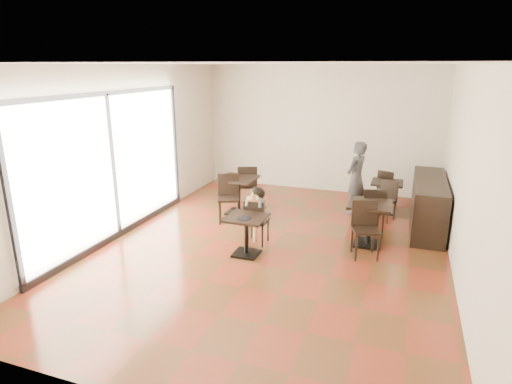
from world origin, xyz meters
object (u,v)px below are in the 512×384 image
at_px(child_chair, 257,221).
at_px(cafe_table_mid, 369,224).
at_px(cafe_table_back, 386,197).
at_px(chair_back_b, 385,201).
at_px(child, 257,216).
at_px(adult_patron, 356,178).
at_px(child_table, 246,236).
at_px(chair_mid_a, 372,211).
at_px(chair_left_a, 247,186).
at_px(chair_mid_b, 366,230).
at_px(chair_back_a, 388,188).
at_px(cafe_table_left, 238,195).
at_px(chair_left_b, 229,199).

relative_size(child_chair, cafe_table_mid, 1.06).
xyz_separation_m(cafe_table_back, chair_back_b, (0.00, -0.55, 0.07)).
distance_m(child, adult_patron, 2.75).
height_order(child_table, child_chair, child_chair).
xyz_separation_m(child_table, chair_mid_a, (1.94, 1.71, 0.13)).
relative_size(adult_patron, cafe_table_mid, 2.02).
bearing_deg(child, chair_left_a, 115.35).
distance_m(adult_patron, cafe_table_mid, 1.80).
relative_size(chair_mid_a, chair_mid_b, 1.00).
bearing_deg(child_table, adult_patron, 62.41).
relative_size(child_chair, chair_back_a, 1.00).
distance_m(cafe_table_mid, chair_mid_b, 0.56).
height_order(child, chair_left_a, child).
bearing_deg(chair_back_b, cafe_table_left, -146.95).
height_order(chair_mid_b, chair_back_b, chair_mid_b).
bearing_deg(chair_mid_b, cafe_table_mid, 71.85).
xyz_separation_m(cafe_table_mid, chair_left_b, (-2.88, 0.27, 0.09)).
bearing_deg(child_chair, cafe_table_left, -56.74).
bearing_deg(cafe_table_back, child_chair, -129.45).
relative_size(child_chair, adult_patron, 0.52).
distance_m(adult_patron, chair_left_b, 2.83).
bearing_deg(child_table, child_chair, 90.00).
bearing_deg(chair_mid_a, cafe_table_left, -23.60).
bearing_deg(cafe_table_mid, chair_back_a, 85.61).
distance_m(child_table, chair_mid_a, 2.59).
distance_m(chair_left_b, chair_back_b, 3.29).
height_order(child, chair_left_b, child).
xyz_separation_m(cafe_table_back, chair_mid_a, (-0.20, -1.44, 0.13)).
distance_m(child_table, chair_left_a, 2.70).
distance_m(child, cafe_table_left, 1.72).
bearing_deg(child_chair, chair_mid_a, -149.26).
xyz_separation_m(cafe_table_back, chair_back_a, (0.00, 0.55, 0.07)).
bearing_deg(chair_back_b, cafe_table_mid, -76.02).
bearing_deg(chair_left_a, chair_mid_b, 123.47).
xyz_separation_m(cafe_table_left, chair_mid_b, (2.88, -1.37, 0.07)).
relative_size(cafe_table_left, chair_left_b, 0.83).
xyz_separation_m(child_chair, cafe_table_left, (-0.94, 1.43, -0.01)).
distance_m(child_table, chair_back_b, 3.37).
distance_m(child_chair, chair_mid_a, 2.26).
relative_size(cafe_table_mid, chair_mid_b, 0.83).
relative_size(chair_mid_a, chair_left_a, 0.97).
bearing_deg(chair_left_b, cafe_table_mid, -28.24).
height_order(child_chair, cafe_table_mid, child_chair).
relative_size(cafe_table_mid, chair_mid_a, 0.83).
relative_size(child_chair, cafe_table_left, 1.03).
distance_m(chair_mid_b, chair_left_a, 3.47).
bearing_deg(chair_left_b, chair_mid_b, -38.77).
bearing_deg(chair_mid_b, cafe_table_back, 67.45).
xyz_separation_m(child_chair, chair_back_a, (2.14, 3.15, 0.00)).
relative_size(cafe_table_mid, cafe_table_left, 0.97).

